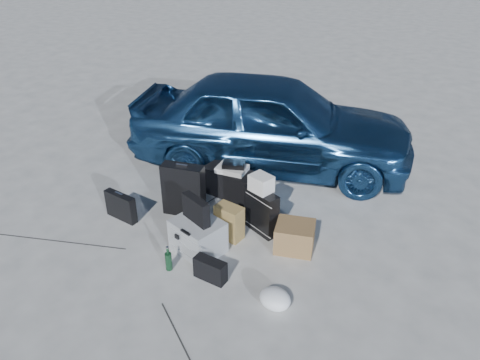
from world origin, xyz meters
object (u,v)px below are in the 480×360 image
object	(u,v)px
duffel_bag	(232,183)
cardboard_box	(295,237)
suitcase_left	(184,190)
green_bottle	(168,259)
pelican_case	(198,236)
briefcase	(121,206)
car	(271,122)
suitcase_right	(261,211)

from	to	relation	value
duffel_bag	cardboard_box	size ratio (longest dim) A/B	1.79
suitcase_left	green_bottle	xyz separation A→B (m)	(0.47, -1.01, -0.20)
suitcase_left	green_bottle	world-z (taller)	suitcase_left
pelican_case	briefcase	distance (m)	1.22
pelican_case	duffel_bag	world-z (taller)	pelican_case
suitcase_left	cardboard_box	size ratio (longest dim) A/B	1.59
duffel_bag	car	bearing A→B (deg)	93.28
pelican_case	duffel_bag	distance (m)	1.26
cardboard_box	green_bottle	world-z (taller)	cardboard_box
briefcase	green_bottle	bearing A→B (deg)	-18.66
cardboard_box	suitcase_right	bearing A→B (deg)	164.76
car	briefcase	bearing A→B (deg)	139.56
car	green_bottle	world-z (taller)	car
car	suitcase_right	world-z (taller)	car
cardboard_box	green_bottle	xyz separation A→B (m)	(-1.07, -1.00, -0.02)
car	duffel_bag	distance (m)	1.22
pelican_case	suitcase_left	size ratio (longest dim) A/B	0.78
green_bottle	suitcase_left	bearing A→B (deg)	115.08
suitcase_left	suitcase_right	world-z (taller)	suitcase_left
suitcase_left	suitcase_right	xyz separation A→B (m)	(1.05, 0.12, -0.07)
briefcase	duffel_bag	world-z (taller)	duffel_bag
briefcase	cardboard_box	size ratio (longest dim) A/B	1.06
duffel_bag	cardboard_box	bearing A→B (deg)	-22.67
suitcase_left	green_bottle	distance (m)	1.14
suitcase_right	green_bottle	size ratio (longest dim) A/B	1.90
suitcase_left	briefcase	bearing A→B (deg)	-154.57
suitcase_left	cardboard_box	xyz separation A→B (m)	(1.55, -0.01, -0.18)
suitcase_right	cardboard_box	xyz separation A→B (m)	(0.50, -0.14, -0.11)
briefcase	duffel_bag	xyz separation A→B (m)	(0.98, 1.16, 0.02)
car	pelican_case	world-z (taller)	car
car	suitcase_right	size ratio (longest dim) A/B	7.45
suitcase_left	suitcase_right	bearing A→B (deg)	-5.25
pelican_case	suitcase_right	size ratio (longest dim) A/B	0.98
briefcase	cardboard_box	xyz separation A→B (m)	(2.19, 0.48, -0.02)
suitcase_right	cardboard_box	world-z (taller)	suitcase_right
briefcase	suitcase_right	size ratio (longest dim) A/B	0.83
suitcase_right	pelican_case	bearing A→B (deg)	-101.01
briefcase	cardboard_box	bearing A→B (deg)	18.82
suitcase_left	green_bottle	size ratio (longest dim) A/B	2.37
suitcase_right	cardboard_box	distance (m)	0.53
pelican_case	suitcase_left	distance (m)	0.83
pelican_case	suitcase_left	bearing A→B (deg)	151.13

